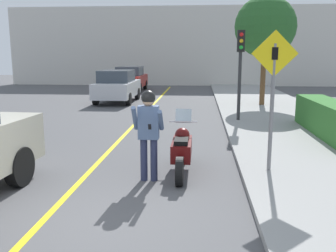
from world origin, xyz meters
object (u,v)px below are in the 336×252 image
Objects in this scene: traffic_light at (240,58)px; parked_car_red at (130,79)px; crossing_sign at (273,88)px; motorcycle at (182,150)px; person_biker at (149,126)px; parked_car_silver at (117,86)px; street_tree at (265,27)px.

traffic_light is 0.76× the size of parked_car_red.
motorcycle is at bearing 177.41° from crossing_sign.
motorcycle is 2.25m from crossing_sign.
parked_car_silver is (-3.35, 12.31, -0.26)m from person_biker.
traffic_light is 0.76× the size of parked_car_silver.
motorcycle is 0.80× the size of crossing_sign.
motorcycle is at bearing -106.45° from traffic_light.
motorcycle is 0.54× the size of parked_car_red.
parked_car_silver is at bearing 116.16° from crossing_sign.
traffic_light is at bearing -109.25° from street_tree.
crossing_sign is (1.81, -0.08, 1.33)m from motorcycle.
traffic_light is (2.40, 6.64, 1.25)m from person_biker.
parked_car_red is at bearing 109.14° from crossing_sign.
parked_car_red is (-6.24, 17.98, -0.96)m from crossing_sign.
parked_car_red is at bearing 136.07° from street_tree.
motorcycle is 0.45× the size of street_tree.
person_biker is 0.56× the size of traffic_light.
crossing_sign is 0.88× the size of traffic_light.
parked_car_silver is at bearing 108.77° from motorcycle.
person_biker is 0.43× the size of parked_car_silver.
traffic_light is at bearing 70.12° from person_biker.
motorcycle is 1.07m from person_biker.
parked_car_silver is at bearing 135.42° from traffic_light.
traffic_light is (-0.03, 6.11, 0.55)m from crossing_sign.
motorcycle is 0.54× the size of parked_car_silver.
traffic_light is 8.22m from parked_car_silver.
crossing_sign reaches higher than motorcycle.
street_tree is (3.32, 10.44, 3.24)m from motorcycle.
parked_car_silver is at bearing 170.20° from street_tree.
person_biker is at bearing -167.70° from crossing_sign.
motorcycle is 6.56m from traffic_light.
parked_car_silver is (-5.75, 5.67, -1.51)m from traffic_light.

